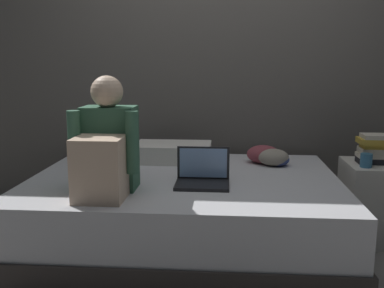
{
  "coord_description": "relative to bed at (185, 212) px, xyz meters",
  "views": [
    {
      "loc": [
        0.07,
        -2.46,
        1.21
      ],
      "look_at": [
        -0.14,
        0.1,
        0.73
      ],
      "focal_mm": 41.27,
      "sensor_mm": 36.0,
      "label": 1
    }
  ],
  "objects": [
    {
      "name": "laptop",
      "position": [
        0.13,
        -0.19,
        0.3
      ],
      "size": [
        0.32,
        0.23,
        0.22
      ],
      "color": "black",
      "rests_on": "bed"
    },
    {
      "name": "ground_plane",
      "position": [
        0.2,
        -0.3,
        -0.24
      ],
      "size": [
        8.0,
        8.0,
        0.0
      ],
      "primitive_type": "plane",
      "color": "gray"
    },
    {
      "name": "person_sitting",
      "position": [
        -0.4,
        -0.4,
        0.5
      ],
      "size": [
        0.39,
        0.44,
        0.66
      ],
      "color": "#38664C",
      "rests_on": "bed"
    },
    {
      "name": "wall_back",
      "position": [
        0.2,
        0.9,
        1.11
      ],
      "size": [
        5.6,
        0.1,
        2.7
      ],
      "primitive_type": "cube",
      "color": "#605B56",
      "rests_on": "ground_plane"
    },
    {
      "name": "bed",
      "position": [
        0.0,
        0.0,
        0.0
      ],
      "size": [
        2.0,
        1.5,
        0.48
      ],
      "color": "#332D2B",
      "rests_on": "ground_plane"
    },
    {
      "name": "pillow",
      "position": [
        -0.13,
        0.45,
        0.31
      ],
      "size": [
        0.56,
        0.36,
        0.13
      ],
      "primitive_type": "cube",
      "color": "silver",
      "rests_on": "bed"
    },
    {
      "name": "mug",
      "position": [
        1.17,
        0.11,
        0.35
      ],
      "size": [
        0.08,
        0.08,
        0.09
      ],
      "primitive_type": "cylinder",
      "color": "teal",
      "rests_on": "nightstand"
    },
    {
      "name": "clothes_pile",
      "position": [
        0.58,
        0.38,
        0.3
      ],
      "size": [
        0.3,
        0.27,
        0.13
      ],
      "color": "#3D4C8E",
      "rests_on": "bed"
    },
    {
      "name": "book_stack",
      "position": [
        1.26,
        0.23,
        0.4
      ],
      "size": [
        0.23,
        0.17,
        0.2
      ],
      "color": "black",
      "rests_on": "nightstand"
    },
    {
      "name": "nightstand",
      "position": [
        1.3,
        0.23,
        0.03
      ],
      "size": [
        0.44,
        0.46,
        0.54
      ],
      "color": "beige",
      "rests_on": "ground_plane"
    }
  ]
}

